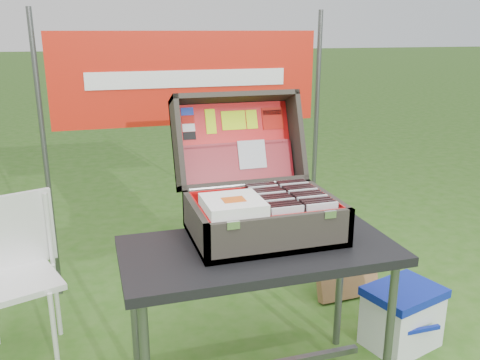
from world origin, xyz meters
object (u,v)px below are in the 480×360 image
object	(u,v)px
cardboard_box	(346,264)
suitcase	(260,171)
cooler	(402,317)
chair	(17,284)
table	(258,321)

from	to	relation	value
cardboard_box	suitcase	bearing A→B (deg)	-148.90
suitcase	cooler	distance (m)	1.13
cooler	chair	bearing A→B (deg)	150.08
table	cardboard_box	size ratio (longest dim) A/B	2.75
suitcase	cardboard_box	xyz separation A→B (m)	(0.74, 0.51, -0.79)
table	suitcase	bearing A→B (deg)	71.48
suitcase	cardboard_box	bearing A→B (deg)	34.73
cooler	chair	size ratio (longest dim) A/B	0.46
suitcase	chair	bearing A→B (deg)	159.05
table	suitcase	world-z (taller)	suitcase
suitcase	table	bearing A→B (deg)	-108.62
cooler	cardboard_box	bearing A→B (deg)	76.75
table	chair	world-z (taller)	chair
chair	cardboard_box	world-z (taller)	chair
cooler	table	bearing A→B (deg)	172.20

